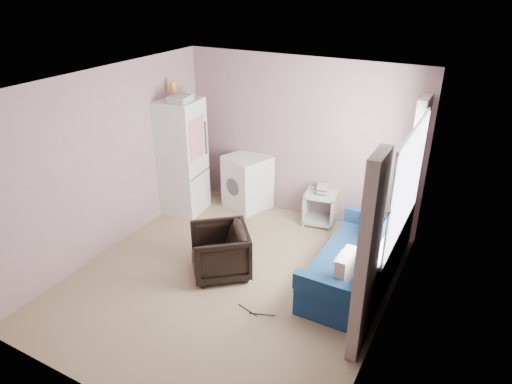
% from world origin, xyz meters
% --- Properties ---
extents(room, '(3.84, 4.24, 2.54)m').
position_xyz_m(room, '(0.02, 0.01, 1.25)').
color(room, '#958061').
rests_on(room, ground).
extents(armchair, '(0.95, 0.96, 0.72)m').
position_xyz_m(armchair, '(-0.18, 0.06, 0.36)').
color(armchair, black).
rests_on(armchair, ground).
extents(fridge, '(0.70, 0.69, 2.10)m').
position_xyz_m(fridge, '(-1.66, 1.29, 0.94)').
color(fridge, silver).
rests_on(fridge, ground).
extents(washing_machine, '(0.80, 0.80, 0.89)m').
position_xyz_m(washing_machine, '(-0.80, 1.88, 0.46)').
color(washing_machine, silver).
rests_on(washing_machine, ground).
extents(side_table, '(0.54, 0.54, 0.65)m').
position_xyz_m(side_table, '(0.47, 1.93, 0.30)').
color(side_table, '#A0A09D').
rests_on(side_table, ground).
extents(sofa, '(0.86, 1.88, 0.84)m').
position_xyz_m(sofa, '(1.47, 0.65, 0.31)').
color(sofa, navy).
rests_on(sofa, ground).
extents(window_dressing, '(0.17, 2.62, 2.18)m').
position_xyz_m(window_dressing, '(1.78, 0.70, 1.11)').
color(window_dressing, white).
rests_on(window_dressing, ground).
extents(floor_cables, '(0.48, 0.12, 0.01)m').
position_xyz_m(floor_cables, '(0.58, -0.42, 0.01)').
color(floor_cables, black).
rests_on(floor_cables, ground).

